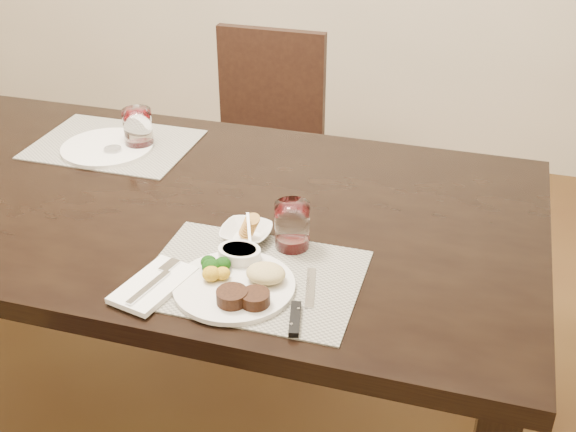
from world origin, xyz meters
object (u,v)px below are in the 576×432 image
(far_plate, at_px, (107,148))
(wine_glass_near, at_px, (292,228))
(steak_knife, at_px, (299,311))
(cracker_bowl, at_px, (246,233))
(dinner_plate, at_px, (239,284))
(chair_far, at_px, (263,139))

(far_plate, bearing_deg, wine_glass_near, -27.40)
(steak_knife, bearing_deg, cracker_bowl, 116.82)
(dinner_plate, height_order, steak_knife, dinner_plate)
(far_plate, bearing_deg, cracker_bowl, -31.90)
(steak_knife, relative_size, far_plate, 0.90)
(dinner_plate, bearing_deg, wine_glass_near, 56.80)
(chair_far, relative_size, dinner_plate, 3.50)
(dinner_plate, distance_m, wine_glass_near, 0.21)
(chair_far, distance_m, wine_glass_near, 1.19)
(cracker_bowl, relative_size, far_plate, 0.45)
(chair_far, height_order, cracker_bowl, chair_far)
(dinner_plate, height_order, wine_glass_near, wine_glass_near)
(dinner_plate, xyz_separation_m, cracker_bowl, (-0.05, 0.19, 0.00))
(cracker_bowl, distance_m, wine_glass_near, 0.12)
(cracker_bowl, bearing_deg, steak_knife, -50.27)
(steak_knife, bearing_deg, far_plate, 129.37)
(steak_knife, height_order, wine_glass_near, wine_glass_near)
(steak_knife, relative_size, wine_glass_near, 2.17)
(chair_far, xyz_separation_m, far_plate, (-0.23, -0.73, 0.26))
(wine_glass_near, height_order, far_plate, wine_glass_near)
(dinner_plate, xyz_separation_m, steak_knife, (0.14, -0.04, -0.01))
(steak_knife, distance_m, cracker_bowl, 0.30)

